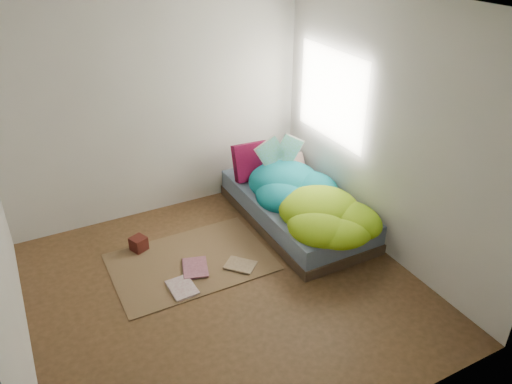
% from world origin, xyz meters
% --- Properties ---
extents(ground, '(3.50, 3.50, 0.00)m').
position_xyz_m(ground, '(0.00, 0.00, 0.00)').
color(ground, '#44311A').
rests_on(ground, ground).
extents(room_walls, '(3.54, 3.54, 2.62)m').
position_xyz_m(room_walls, '(0.01, 0.01, 1.63)').
color(room_walls, silver).
rests_on(room_walls, ground).
extents(bed, '(1.00, 2.00, 0.34)m').
position_xyz_m(bed, '(1.22, 0.72, 0.17)').
color(bed, '#3C2B20').
rests_on(bed, ground).
extents(duvet, '(0.96, 1.84, 0.34)m').
position_xyz_m(duvet, '(1.22, 0.50, 0.51)').
color(duvet, '#075B7A').
rests_on(duvet, bed).
extents(rug, '(1.60, 1.10, 0.01)m').
position_xyz_m(rug, '(-0.15, 0.55, 0.01)').
color(rug, brown).
rests_on(rug, ground).
extents(pillow_floral, '(0.65, 0.54, 0.12)m').
position_xyz_m(pillow_floral, '(1.42, 1.40, 0.40)').
color(pillow_floral, beige).
rests_on(pillow_floral, bed).
extents(pillow_magenta, '(0.45, 0.17, 0.44)m').
position_xyz_m(pillow_magenta, '(0.98, 1.35, 0.56)').
color(pillow_magenta, '#43041E').
rests_on(pillow_magenta, bed).
extents(open_book, '(0.50, 0.16, 0.30)m').
position_xyz_m(open_book, '(1.24, 1.15, 0.83)').
color(open_book, '#30852B').
rests_on(open_book, duvet).
extents(wooden_box, '(0.20, 0.20, 0.15)m').
position_xyz_m(wooden_box, '(-0.56, 1.01, 0.09)').
color(wooden_box, '#3B120D').
rests_on(wooden_box, rug).
extents(floor_book_a, '(0.25, 0.33, 0.02)m').
position_xyz_m(floor_book_a, '(-0.50, 0.18, 0.02)').
color(floor_book_a, silver).
rests_on(floor_book_a, rug).
extents(floor_book_b, '(0.33, 0.39, 0.03)m').
position_xyz_m(floor_book_b, '(-0.28, 0.44, 0.03)').
color(floor_book_b, '#AF6581').
rests_on(floor_book_b, rug).
extents(floor_book_c, '(0.36, 0.37, 0.02)m').
position_xyz_m(floor_book_c, '(0.19, 0.17, 0.02)').
color(floor_book_c, tan).
rests_on(floor_book_c, rug).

